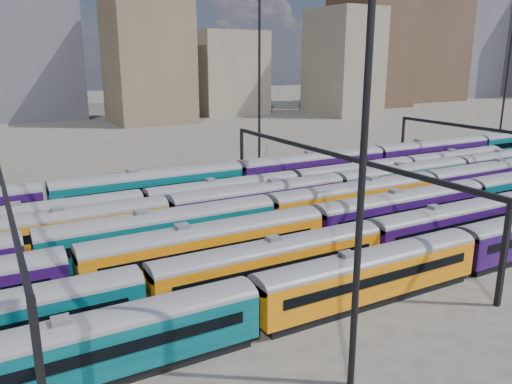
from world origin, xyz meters
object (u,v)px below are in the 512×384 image
rake_1 (371,238)px  rake_2 (208,243)px  rake_0 (462,246)px  mast_2 (365,128)px

rake_1 → rake_2: bearing=158.7°
rake_0 → rake_2: size_ratio=0.78×
rake_1 → rake_2: 13.79m
mast_2 → rake_0: bearing=22.4°
rake_2 → mast_2: size_ratio=5.75×
rake_0 → mast_2: bearing=-157.6°
rake_1 → mast_2: 20.39m
rake_1 → rake_2: (-12.85, 5.00, 0.21)m
mast_2 → rake_2: bearing=93.3°
rake_0 → rake_2: bearing=151.0°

